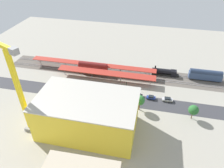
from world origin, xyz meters
TOP-DOWN VIEW (x-y plane):
  - ground_plane at (0.00, 0.00)m, footprint 192.99×192.99m
  - rail_bed at (0.00, -19.35)m, footprint 120.70×14.72m
  - street_asphalt at (0.00, 3.00)m, footprint 120.67×9.77m
  - track_rails at (0.00, -19.35)m, footprint 120.62×8.28m
  - platform_canopy_near at (2.62, -11.32)m, footprint 51.11×5.40m
  - platform_canopy_far at (12.07, -17.99)m, footprint 69.69×4.60m
  - locomotive at (-27.57, -22.33)m, footprint 14.31×2.88m
  - passenger_coach at (-47.68, -22.33)m, footprint 16.47×3.25m
  - freight_coach_far at (11.14, -16.37)m, footprint 16.17×3.02m
  - parked_car_0 at (-28.97, -0.39)m, footprint 4.83×2.09m
  - parked_car_1 at (-21.54, -0.30)m, footprint 4.12×1.81m
  - parked_car_2 at (-15.48, -0.59)m, footprint 4.27×1.98m
  - parked_car_3 at (-8.74, -0.60)m, footprint 4.74×1.79m
  - parked_car_4 at (-1.01, -0.15)m, footprint 4.44×1.81m
  - parked_car_5 at (5.95, -0.37)m, footprint 4.66×1.94m
  - parked_car_6 at (12.78, -0.66)m, footprint 4.67×1.83m
  - parked_car_7 at (19.57, -0.29)m, footprint 4.20×1.95m
  - construction_building at (0.89, 23.40)m, footprint 36.00×21.20m
  - construction_roof_slab at (0.89, 23.40)m, footprint 36.60×21.81m
  - tower_crane at (25.42, 27.33)m, footprint 27.42×12.92m
  - box_truck_0 at (-0.37, 7.59)m, footprint 8.46×2.97m
  - street_tree_0 at (-16.98, 8.11)m, footprint 4.31×4.31m
  - street_tree_1 at (-38.78, 8.71)m, footprint 4.10×4.10m
  - street_tree_2 at (9.38, 7.92)m, footprint 4.70×4.70m
  - street_tree_3 at (6.38, 8.30)m, footprint 4.53×4.53m
  - street_tree_4 at (0.42, 7.13)m, footprint 6.21×6.21m
  - traffic_light at (-9.66, -1.29)m, footprint 0.50×0.36m

SIDE VIEW (x-z plane):
  - ground_plane at x=0.00m, z-range 0.00..0.00m
  - rail_bed at x=0.00m, z-range 0.00..0.01m
  - street_asphalt at x=0.00m, z-range 0.00..0.01m
  - track_rails at x=0.00m, z-range 0.12..0.24m
  - parked_car_3 at x=-8.74m, z-range -0.08..1.51m
  - parked_car_5 at x=5.95m, z-range -0.08..1.51m
  - parked_car_7 at x=19.57m, z-range -0.08..1.53m
  - parked_car_4 at x=-1.01m, z-range -0.09..1.57m
  - parked_car_1 at x=-21.54m, z-range -0.10..1.62m
  - parked_car_6 at x=12.78m, z-range -0.11..1.63m
  - parked_car_2 at x=-15.48m, z-range -0.10..1.65m
  - parked_car_0 at x=-28.97m, z-range -0.10..1.70m
  - box_truck_0 at x=-0.37m, z-range -0.02..3.14m
  - locomotive at x=-27.57m, z-range -0.76..4.30m
  - passenger_coach at x=-47.68m, z-range 0.12..5.95m
  - freight_coach_far at x=11.14m, z-range 0.17..6.38m
  - platform_canopy_near at x=2.62m, z-range 1.92..6.17m
  - street_tree_2 at x=9.38m, z-range 0.90..7.41m
  - platform_canopy_far at x=12.07m, z-range 1.98..6.34m
  - street_tree_1 at x=-38.78m, z-range 1.22..7.81m
  - traffic_light at x=-9.66m, z-range 1.12..8.16m
  - street_tree_0 at x=-16.98m, z-range 1.45..8.74m
  - street_tree_3 at x=6.38m, z-range 1.58..9.34m
  - street_tree_4 at x=0.42m, z-range 1.31..10.18m
  - construction_building at x=0.89m, z-range 0.00..14.62m
  - construction_roof_slab at x=0.89m, z-range 14.62..15.02m
  - tower_crane at x=25.42m, z-range 3.71..39.59m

